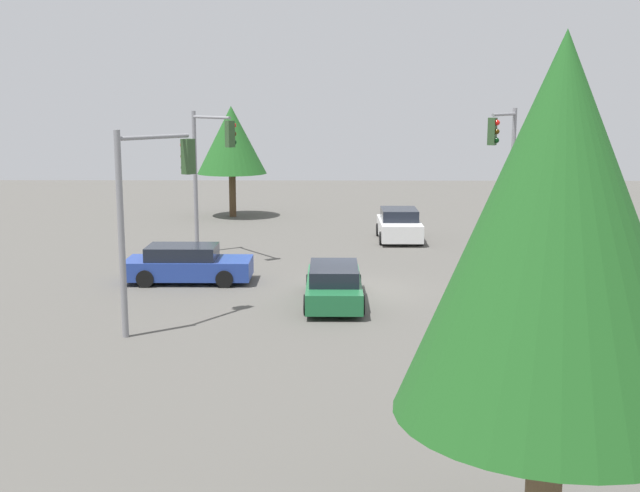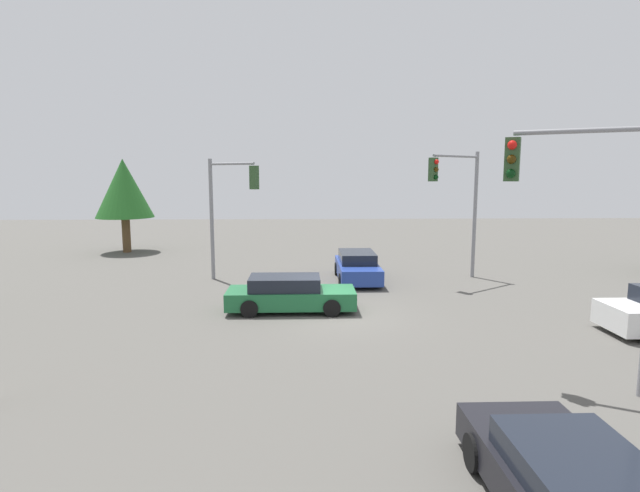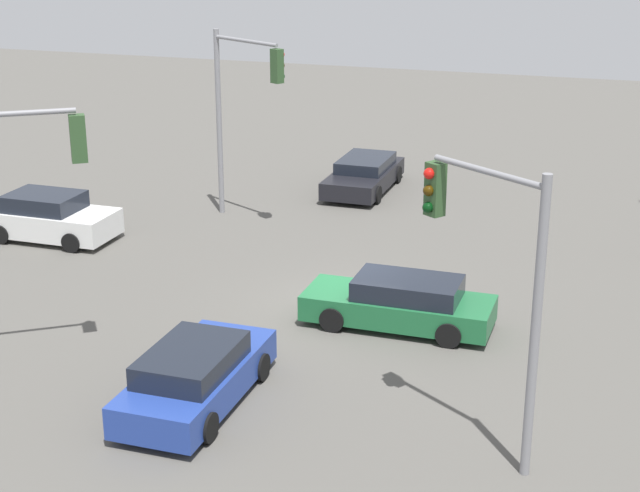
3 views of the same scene
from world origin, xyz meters
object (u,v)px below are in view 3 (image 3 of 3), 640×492
Objects in this scene: sedan_green at (401,303)px; sedan_dark at (364,175)px; sedan_white at (50,218)px; sedan_blue at (196,376)px; traffic_signal_aux at (491,260)px; traffic_signal_cross at (242,95)px.

sedan_green is 0.99× the size of sedan_dark.
sedan_blue is (-8.56, -9.16, -0.05)m from sedan_white.
sedan_blue is 6.89m from traffic_signal_aux.
sedan_green is 10.66m from traffic_signal_cross.
sedan_green is 1.04× the size of sedan_blue.
sedan_dark is (11.86, 4.37, -0.03)m from sedan_green.
traffic_signal_aux is at bearing -22.11° from traffic_signal_cross.
sedan_white reaches higher than sedan_green.
sedan_green is 0.76× the size of traffic_signal_cross.
sedan_white is at bearing -114.91° from traffic_signal_cross.
sedan_green is 1.15× the size of sedan_white.
sedan_white is 0.71× the size of traffic_signal_aux.
traffic_signal_aux is at bearing -150.86° from sedan_green.
sedan_blue is at bearing 35.35° from traffic_signal_aux.
traffic_signal_aux is (0.10, -6.06, 3.28)m from sedan_blue.
sedan_blue is 13.50m from traffic_signal_cross.
traffic_signal_aux is at bearing 113.11° from sedan_dark.
sedan_blue is (-17.22, -1.26, 0.05)m from sedan_dark.
sedan_dark is 0.82× the size of traffic_signal_aux.
traffic_signal_cross reaches higher than traffic_signal_aux.
sedan_white is 11.73m from sedan_dark.
sedan_dark is at bearing 137.63° from sedan_white.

